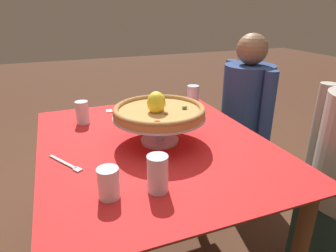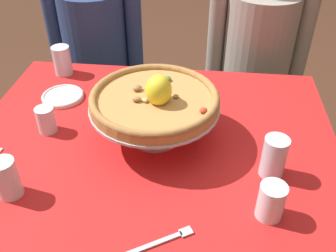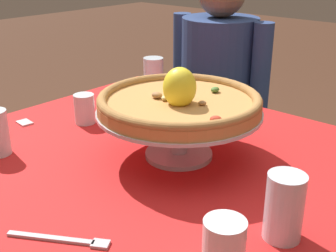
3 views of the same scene
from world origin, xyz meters
TOP-DOWN VIEW (x-y plane):
  - dining_table at (0.00, 0.00)m, footprint 1.21×0.99m
  - pizza_stand at (0.01, 0.03)m, footprint 0.41×0.41m
  - pizza at (0.01, 0.02)m, footprint 0.40×0.40m
  - water_glass_front_right at (0.35, -0.27)m, footprint 0.07×0.07m
  - water_glass_side_left at (-0.35, 0.02)m, footprint 0.06×0.06m
  - water_glass_back_left at (-0.43, 0.41)m, footprint 0.07×0.07m
  - water_glass_front_left at (-0.35, -0.27)m, footprint 0.07×0.07m
  - water_glass_side_right at (0.37, -0.11)m, footprint 0.07×0.07m
  - side_plate at (-0.37, 0.22)m, footprint 0.16×0.16m
  - dinner_fork at (0.08, -0.38)m, footprint 0.18×0.12m
  - sugar_packet at (-0.49, -0.11)m, footprint 0.05×0.04m
  - diner_left at (-0.41, 0.79)m, footprint 0.48×0.34m

SIDE VIEW (x-z plane):
  - diner_left at x=-0.41m, z-range -0.03..1.13m
  - dining_table at x=0.00m, z-range 0.27..1.00m
  - sugar_packet at x=-0.49m, z-range 0.73..0.74m
  - dinner_fork at x=0.08m, z-range 0.73..0.74m
  - side_plate at x=-0.37m, z-range 0.73..0.75m
  - water_glass_side_left at x=-0.35m, z-range 0.73..0.82m
  - water_glass_front_right at x=0.35m, z-range 0.72..0.83m
  - water_glass_front_left at x=-0.35m, z-range 0.73..0.84m
  - water_glass_back_left at x=-0.43m, z-range 0.73..0.85m
  - water_glass_side_right at x=0.37m, z-range 0.72..0.85m
  - pizza_stand at x=0.01m, z-range 0.76..0.89m
  - pizza at x=0.01m, z-range 0.82..0.94m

